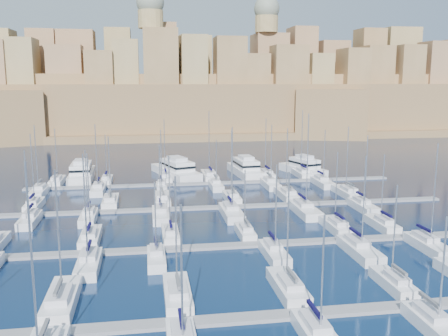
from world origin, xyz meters
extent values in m
plane|color=black|center=(0.00, 0.00, 0.00)|extent=(600.00, 600.00, 0.00)
cube|color=slate|center=(0.00, -34.00, 0.20)|extent=(84.00, 2.00, 0.40)
cube|color=slate|center=(0.00, -12.00, 0.20)|extent=(84.00, 2.00, 0.40)
cube|color=slate|center=(0.00, 10.00, 0.20)|extent=(84.00, 2.00, 0.40)
cube|color=slate|center=(0.00, 32.00, 0.20)|extent=(84.00, 2.00, 0.40)
cube|color=white|center=(-24.62, -27.91, 0.55)|extent=(3.05, 10.17, 1.71)
cube|color=silver|center=(-24.62, -28.93, 1.76)|extent=(2.14, 4.58, 0.70)
cylinder|color=#9EA0A8|center=(-24.62, -27.40, 8.03)|extent=(0.18, 0.18, 13.25)
cube|color=#595B60|center=(-24.62, -29.44, 2.81)|extent=(0.35, 4.07, 0.35)
cube|color=white|center=(-12.41, -28.29, 0.54)|extent=(2.82, 9.41, 1.67)
cube|color=silver|center=(-12.41, -29.24, 1.72)|extent=(1.98, 4.24, 0.70)
cylinder|color=#9EA0A8|center=(-12.41, -27.82, 7.51)|extent=(0.18, 0.18, 12.28)
cube|color=#595B60|center=(-12.41, -29.71, 2.77)|extent=(0.35, 3.76, 0.35)
cube|color=white|center=(0.00, -28.33, 0.53)|extent=(2.80, 9.34, 1.67)
cube|color=silver|center=(0.00, -29.26, 1.72)|extent=(1.96, 4.20, 0.70)
cylinder|color=#9EA0A8|center=(0.00, -27.86, 7.57)|extent=(0.18, 0.18, 12.40)
cube|color=#595B60|center=(0.00, -29.73, 2.77)|extent=(0.35, 3.74, 0.35)
cube|color=white|center=(12.32, -29.05, 0.50)|extent=(2.37, 7.90, 1.60)
cube|color=silver|center=(12.32, -29.84, 1.65)|extent=(1.66, 3.56, 0.70)
cylinder|color=#9EA0A8|center=(12.32, -28.65, 6.68)|extent=(0.18, 0.18, 10.77)
cube|color=#595B60|center=(12.32, -30.23, 2.70)|extent=(0.35, 3.16, 0.35)
cylinder|color=#9EA0A8|center=(-24.32, -40.86, 9.55)|extent=(0.18, 0.18, 16.24)
cube|color=#595B60|center=(-24.32, -38.73, 2.83)|extent=(0.35, 4.26, 0.35)
cube|color=silver|center=(-12.69, -38.46, 1.68)|extent=(1.81, 3.89, 0.70)
cylinder|color=#9EA0A8|center=(-12.69, -39.75, 7.47)|extent=(0.18, 0.18, 12.28)
cube|color=black|center=(-12.69, -38.02, 2.73)|extent=(0.35, 3.46, 0.35)
cube|color=silver|center=(-0.36, -38.57, 1.70)|extent=(1.88, 4.02, 0.70)
cylinder|color=#9EA0A8|center=(-0.36, -39.91, 6.81)|extent=(0.18, 0.18, 10.92)
cube|color=black|center=(-0.36, -38.13, 2.75)|extent=(0.35, 3.57, 0.35)
cube|color=white|center=(11.26, -39.32, 0.52)|extent=(2.59, 8.64, 1.63)
cube|color=silver|center=(11.26, -38.46, 1.68)|extent=(1.82, 3.89, 0.70)
cylinder|color=#9EA0A8|center=(11.26, -39.75, 6.43)|extent=(0.18, 0.18, 10.20)
cube|color=#595B60|center=(11.26, -38.03, 2.73)|extent=(0.35, 3.46, 0.35)
cube|color=white|center=(-23.82, -6.44, 0.53)|extent=(2.74, 9.13, 1.66)
cube|color=silver|center=(-23.82, -7.35, 1.71)|extent=(1.92, 4.11, 0.70)
cylinder|color=#9EA0A8|center=(-23.82, -5.98, 7.29)|extent=(0.18, 0.18, 11.86)
cube|color=black|center=(-23.82, -7.81, 2.76)|extent=(0.35, 3.65, 0.35)
cube|color=white|center=(-12.06, -6.90, 0.50)|extent=(2.46, 8.20, 1.61)
cube|color=silver|center=(-12.06, -7.72, 1.66)|extent=(1.72, 3.69, 0.70)
cylinder|color=#9EA0A8|center=(-12.06, -6.49, 6.94)|extent=(0.18, 0.18, 11.27)
cube|color=black|center=(-12.06, -8.13, 2.71)|extent=(0.35, 3.28, 0.35)
cube|color=white|center=(-0.66, -7.34, 0.48)|extent=(2.19, 7.31, 1.57)
cube|color=silver|center=(-0.66, -8.07, 1.62)|extent=(1.54, 3.29, 0.70)
cylinder|color=#9EA0A8|center=(-0.66, -6.98, 5.79)|extent=(0.18, 0.18, 9.05)
cube|color=#595B60|center=(-0.66, -8.44, 2.67)|extent=(0.35, 2.93, 0.35)
cube|color=white|center=(14.23, -6.61, 0.52)|extent=(2.63, 8.77, 1.64)
cube|color=silver|center=(14.23, -7.49, 1.69)|extent=(1.84, 3.95, 0.70)
cylinder|color=#9EA0A8|center=(14.23, -6.17, 6.96)|extent=(0.18, 0.18, 11.25)
cube|color=black|center=(14.23, -7.93, 2.74)|extent=(0.35, 3.51, 0.35)
cube|color=white|center=(21.99, -6.75, 0.51)|extent=(2.55, 8.49, 1.62)
cube|color=silver|center=(21.99, -7.60, 1.67)|extent=(1.78, 3.82, 0.70)
cylinder|color=#9EA0A8|center=(21.99, -6.33, 6.69)|extent=(0.18, 0.18, 10.73)
cube|color=black|center=(21.99, -8.03, 2.72)|extent=(0.35, 3.40, 0.35)
cube|color=white|center=(-22.92, -17.58, 0.53)|extent=(2.75, 9.17, 1.66)
cube|color=silver|center=(-22.92, -16.67, 1.71)|extent=(1.93, 4.13, 0.70)
cylinder|color=#9EA0A8|center=(-22.92, -18.04, 8.11)|extent=(0.18, 0.18, 13.50)
cube|color=black|center=(-22.92, -16.21, 2.76)|extent=(0.35, 3.67, 0.35)
cube|color=white|center=(-14.40, -16.86, 0.49)|extent=(2.32, 7.72, 1.59)
cube|color=silver|center=(-14.40, -16.09, 1.64)|extent=(1.62, 3.47, 0.70)
cylinder|color=#9EA0A8|center=(-14.40, -17.25, 6.12)|extent=(0.18, 0.18, 9.67)
cube|color=black|center=(-14.40, -15.70, 2.69)|extent=(0.35, 3.09, 0.35)
cube|color=white|center=(1.34, -17.28, 0.51)|extent=(2.57, 8.56, 1.63)
cube|color=silver|center=(1.34, -16.42, 1.68)|extent=(1.80, 3.85, 0.70)
cylinder|color=#9EA0A8|center=(1.34, -17.71, 7.07)|extent=(0.18, 0.18, 11.49)
cube|color=black|center=(1.34, -16.00, 2.73)|extent=(0.35, 3.42, 0.35)
cube|color=white|center=(13.20, -17.99, 0.55)|extent=(2.99, 9.97, 1.70)
cube|color=silver|center=(13.20, -16.99, 1.75)|extent=(2.09, 4.49, 0.70)
cylinder|color=#9EA0A8|center=(13.20, -18.49, 7.58)|extent=(0.18, 0.18, 12.37)
cube|color=black|center=(13.20, -16.49, 2.80)|extent=(0.35, 3.99, 0.35)
cube|color=white|center=(23.59, -17.64, 0.53)|extent=(2.78, 9.28, 1.66)
cube|color=silver|center=(23.59, -16.71, 1.71)|extent=(1.95, 4.18, 0.70)
cylinder|color=#9EA0A8|center=(23.59, -18.11, 8.28)|extent=(0.18, 0.18, 13.84)
cube|color=black|center=(23.59, -16.25, 2.76)|extent=(0.35, 3.71, 0.35)
cube|color=white|center=(-36.19, 15.23, 0.51)|extent=(2.54, 8.46, 1.62)
cube|color=silver|center=(-36.19, 14.38, 1.67)|extent=(1.78, 3.81, 0.70)
cylinder|color=#9EA0A8|center=(-36.19, 15.65, 7.64)|extent=(0.18, 0.18, 12.63)
cube|color=black|center=(-36.19, 13.96, 2.72)|extent=(0.35, 3.38, 0.35)
cube|color=white|center=(-22.31, 15.63, 0.53)|extent=(2.78, 9.27, 1.66)
cube|color=silver|center=(-22.31, 14.71, 1.71)|extent=(1.95, 4.17, 0.70)
cylinder|color=#9EA0A8|center=(-22.31, 16.10, 7.28)|extent=(0.18, 0.18, 11.84)
cube|color=#595B60|center=(-22.31, 14.24, 2.76)|extent=(0.35, 3.71, 0.35)
cube|color=white|center=(-12.47, 15.98, 0.55)|extent=(2.99, 9.95, 1.70)
cube|color=silver|center=(-12.47, 14.98, 1.75)|extent=(2.09, 4.48, 0.70)
cylinder|color=#9EA0A8|center=(-12.47, 16.47, 7.83)|extent=(0.18, 0.18, 12.86)
cube|color=#595B60|center=(-12.47, 14.48, 2.80)|extent=(0.35, 3.98, 0.35)
cube|color=white|center=(1.22, 15.32, 0.52)|extent=(2.59, 8.64, 1.63)
cube|color=silver|center=(1.22, 14.46, 1.68)|extent=(1.81, 3.89, 0.70)
cylinder|color=#9EA0A8|center=(1.22, 15.75, 7.76)|extent=(0.18, 0.18, 12.85)
cube|color=#595B60|center=(1.22, 14.02, 2.73)|extent=(0.35, 3.46, 0.35)
cube|color=white|center=(12.67, 15.91, 0.55)|extent=(2.94, 9.81, 1.69)
cube|color=silver|center=(12.67, 14.93, 1.74)|extent=(2.06, 4.42, 0.70)
cylinder|color=#9EA0A8|center=(12.67, 16.40, 7.77)|extent=(0.18, 0.18, 12.76)
cube|color=#595B60|center=(12.67, 14.43, 2.79)|extent=(0.35, 3.93, 0.35)
cube|color=white|center=(25.50, 15.99, 0.55)|extent=(2.99, 9.97, 1.70)
cube|color=silver|center=(25.50, 14.99, 1.75)|extent=(2.09, 4.49, 0.70)
cylinder|color=#9EA0A8|center=(25.50, 16.48, 7.83)|extent=(0.18, 0.18, 12.87)
cube|color=#595B60|center=(25.50, 14.49, 2.80)|extent=(0.35, 3.99, 0.35)
cube|color=white|center=(-34.77, 4.63, 0.52)|extent=(2.62, 8.74, 1.64)
cube|color=silver|center=(-34.77, 5.50, 1.69)|extent=(1.84, 3.93, 0.70)
cylinder|color=#9EA0A8|center=(-34.77, 4.19, 6.90)|extent=(0.18, 0.18, 11.14)
cube|color=black|center=(-34.77, 5.94, 2.74)|extent=(0.35, 3.50, 0.35)
cube|color=white|center=(-25.29, 4.77, 0.51)|extent=(2.54, 8.45, 1.62)
cube|color=silver|center=(-25.29, 5.62, 1.67)|extent=(1.77, 3.80, 0.70)
cylinder|color=#9EA0A8|center=(-25.29, 4.35, 6.81)|extent=(0.18, 0.18, 10.98)
cube|color=black|center=(-25.29, 6.04, 2.72)|extent=(0.35, 3.38, 0.35)
cube|color=white|center=(-13.15, 4.30, 0.54)|extent=(2.82, 9.41, 1.67)
cube|color=silver|center=(-13.15, 5.24, 1.72)|extent=(1.98, 4.23, 0.70)
cylinder|color=#9EA0A8|center=(-13.15, 3.83, 7.17)|extent=(0.18, 0.18, 11.60)
cube|color=black|center=(-13.15, 5.71, 2.77)|extent=(0.35, 3.76, 0.35)
cube|color=white|center=(-0.84, 3.82, 0.56)|extent=(3.11, 10.37, 1.72)
cube|color=silver|center=(-0.84, 4.85, 1.77)|extent=(2.18, 4.67, 0.70)
cylinder|color=#9EA0A8|center=(-0.84, 3.30, 8.61)|extent=(0.18, 0.18, 14.38)
cube|color=black|center=(-0.84, 5.37, 2.82)|extent=(0.35, 4.15, 0.35)
cube|color=white|center=(12.45, 3.55, 0.57)|extent=(3.27, 10.91, 1.75)
cube|color=silver|center=(12.45, 4.64, 1.80)|extent=(2.29, 4.91, 0.70)
cylinder|color=#9EA0A8|center=(12.45, 3.00, 9.71)|extent=(0.18, 0.18, 16.53)
cube|color=black|center=(12.45, 5.18, 2.85)|extent=(0.35, 4.36, 0.35)
cube|color=white|center=(23.92, 4.52, 0.52)|extent=(2.69, 8.95, 1.65)
cube|color=silver|center=(23.92, 5.42, 1.70)|extent=(1.88, 4.03, 0.70)
cylinder|color=#9EA0A8|center=(23.92, 4.08, 7.62)|extent=(0.18, 0.18, 12.55)
cube|color=black|center=(23.92, 5.87, 2.75)|extent=(0.35, 3.58, 0.35)
cube|color=white|center=(-35.69, 37.50, 0.53)|extent=(2.70, 9.00, 1.65)
cube|color=silver|center=(-35.69, 36.60, 1.70)|extent=(1.89, 4.05, 0.70)
cylinder|color=#9EA0A8|center=(-35.69, 37.95, 7.06)|extent=(0.18, 0.18, 11.42)
cube|color=#595B60|center=(-35.69, 36.15, 2.75)|extent=(0.35, 3.60, 0.35)
cube|color=white|center=(-24.52, 36.96, 0.50)|extent=(2.38, 7.92, 1.60)
cube|color=silver|center=(-24.52, 36.17, 1.65)|extent=(1.66, 3.56, 0.70)
cylinder|color=#9EA0A8|center=(-24.52, 37.36, 6.30)|extent=(0.18, 0.18, 10.02)
cube|color=black|center=(-24.52, 35.77, 2.70)|extent=(0.35, 3.17, 0.35)
cube|color=white|center=(-10.96, 37.91, 0.55)|extent=(2.94, 9.81, 1.69)
cube|color=silver|center=(-10.96, 36.93, 1.74)|extent=(2.06, 4.42, 0.70)
cylinder|color=#9EA0A8|center=(-10.96, 38.40, 7.93)|extent=(0.18, 0.18, 13.09)
cube|color=black|center=(-10.96, 36.44, 2.79)|extent=(0.35, 3.93, 0.35)
cube|color=white|center=(-0.25, 38.36, 0.57)|extent=(3.21, 10.72, 1.74)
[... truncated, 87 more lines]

